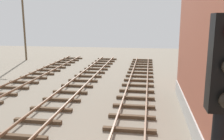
{
  "coord_description": "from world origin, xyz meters",
  "views": [
    {
      "loc": [
        1.5,
        -5.62,
        5.07
      ],
      "look_at": [
        -0.69,
        8.57,
        2.13
      ],
      "focal_mm": 38.77,
      "sensor_mm": 36.0,
      "label": 1
    }
  ],
  "objects": [
    {
      "name": "utility_pole_far",
      "position": [
        -14.39,
        23.66,
        4.76
      ],
      "size": [
        1.8,
        0.24,
        9.12
      ],
      "color": "brown",
      "rests_on": "ground"
    }
  ]
}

